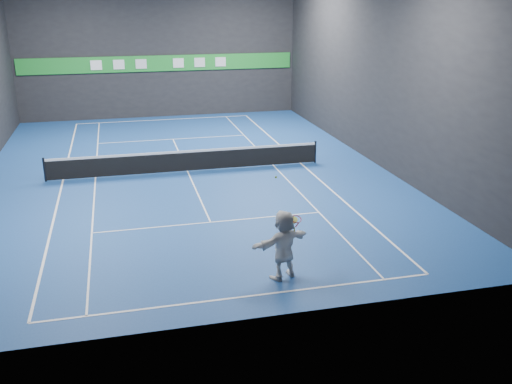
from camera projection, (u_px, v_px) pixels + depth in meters
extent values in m
plane|color=navy|center=(188.00, 171.00, 26.28)|extent=(26.00, 26.00, 0.00)
cube|color=black|center=(159.00, 47.00, 36.73)|extent=(18.00, 0.10, 9.00)
cube|color=black|center=(254.00, 145.00, 12.88)|extent=(18.00, 0.10, 9.00)
cube|color=black|center=(374.00, 67.00, 26.84)|extent=(0.10, 26.00, 9.00)
cube|color=white|center=(244.00, 297.00, 15.37)|extent=(10.98, 0.08, 0.01)
cube|color=white|center=(164.00, 120.00, 37.19)|extent=(10.98, 0.08, 0.01)
cube|color=white|center=(63.00, 180.00, 25.04)|extent=(0.08, 23.78, 0.01)
cube|color=white|center=(301.00, 163.00, 27.52)|extent=(0.08, 23.78, 0.01)
cube|color=white|center=(95.00, 178.00, 25.35)|extent=(0.06, 23.78, 0.01)
cube|color=white|center=(273.00, 165.00, 27.21)|extent=(0.06, 23.78, 0.01)
cube|color=white|center=(211.00, 222.00, 20.41)|extent=(8.23, 0.06, 0.01)
cube|color=white|center=(173.00, 139.00, 32.15)|extent=(8.23, 0.06, 0.01)
cube|color=white|center=(188.00, 171.00, 26.28)|extent=(0.06, 12.80, 0.01)
imported|color=silver|center=(284.00, 245.00, 16.11)|extent=(1.99, 1.27, 2.05)
sphere|color=#AECF22|center=(276.00, 177.00, 15.57)|extent=(0.06, 0.06, 0.06)
cylinder|color=black|center=(45.00, 170.00, 24.70)|extent=(0.10, 0.10, 1.07)
cylinder|color=black|center=(315.00, 152.00, 27.50)|extent=(0.10, 0.10, 1.07)
cube|color=black|center=(187.00, 162.00, 26.12)|extent=(12.40, 0.03, 0.86)
cube|color=white|center=(187.00, 152.00, 25.97)|extent=(12.40, 0.04, 0.10)
cube|color=#1F912E|center=(160.00, 63.00, 37.00)|extent=(17.64, 0.06, 1.00)
cube|color=white|center=(96.00, 65.00, 36.04)|extent=(0.70, 0.04, 0.60)
cube|color=white|center=(119.00, 65.00, 36.36)|extent=(0.70, 0.04, 0.60)
cube|color=silver|center=(141.00, 64.00, 36.68)|extent=(0.70, 0.04, 0.60)
cube|color=white|center=(178.00, 63.00, 37.22)|extent=(0.70, 0.04, 0.60)
cube|color=silver|center=(200.00, 62.00, 37.54)|extent=(0.70, 0.04, 0.60)
cube|color=white|center=(221.00, 62.00, 37.85)|extent=(0.70, 0.04, 0.60)
torus|color=red|center=(296.00, 219.00, 16.01)|extent=(0.40, 0.38, 0.19)
cylinder|color=#C4D24A|center=(293.00, 220.00, 15.99)|extent=(0.36, 0.32, 0.19)
cylinder|color=red|center=(297.00, 225.00, 16.07)|extent=(0.09, 0.13, 0.17)
cylinder|color=#DBC00B|center=(294.00, 230.00, 16.08)|extent=(0.11, 0.15, 0.25)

